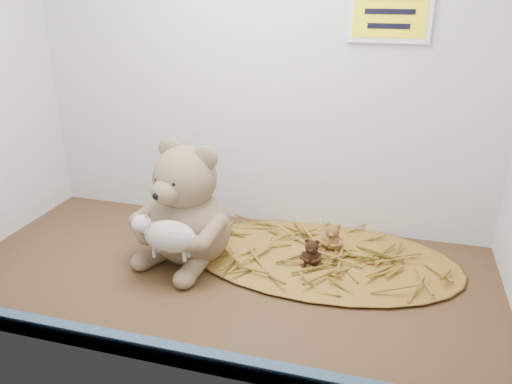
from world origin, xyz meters
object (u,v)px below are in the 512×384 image
(mini_teddy_brown, at_px, (312,251))
(toy_lamb, at_px, (170,236))
(main_teddy, at_px, (188,203))
(mini_teddy_tan, at_px, (332,235))

(mini_teddy_brown, bearing_deg, toy_lamb, -154.67)
(main_teddy, bearing_deg, mini_teddy_tan, 39.24)
(toy_lamb, relative_size, mini_teddy_brown, 2.42)
(main_teddy, relative_size, toy_lamb, 1.91)
(mini_teddy_tan, relative_size, mini_teddy_brown, 1.09)
(main_teddy, bearing_deg, toy_lamb, -71.60)
(toy_lamb, relative_size, mini_teddy_tan, 2.21)
(toy_lamb, distance_m, mini_teddy_brown, 0.32)
(main_teddy, distance_m, toy_lamb, 0.11)
(main_teddy, xyz_separation_m, toy_lamb, (0.00, -0.10, -0.03))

